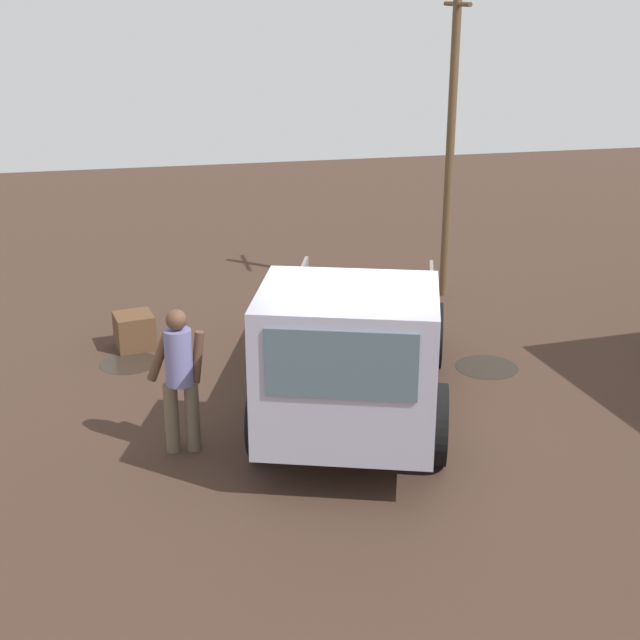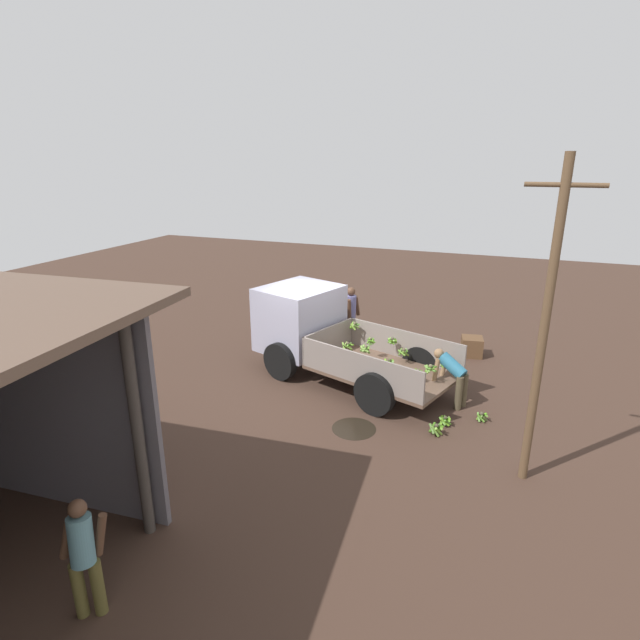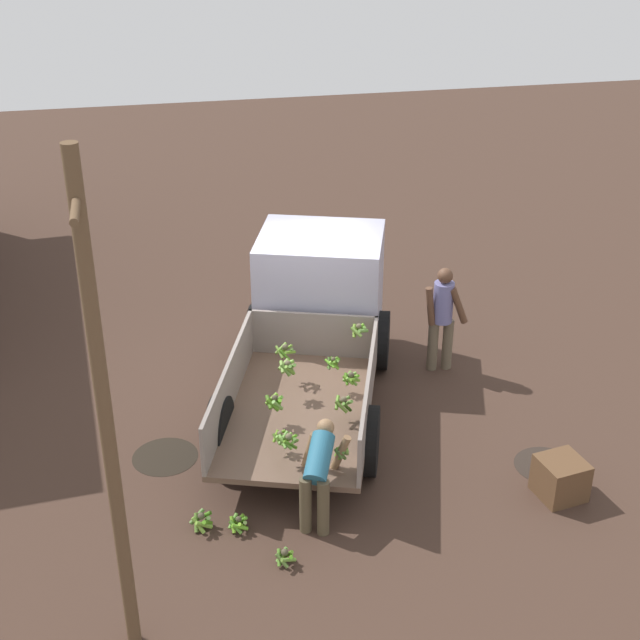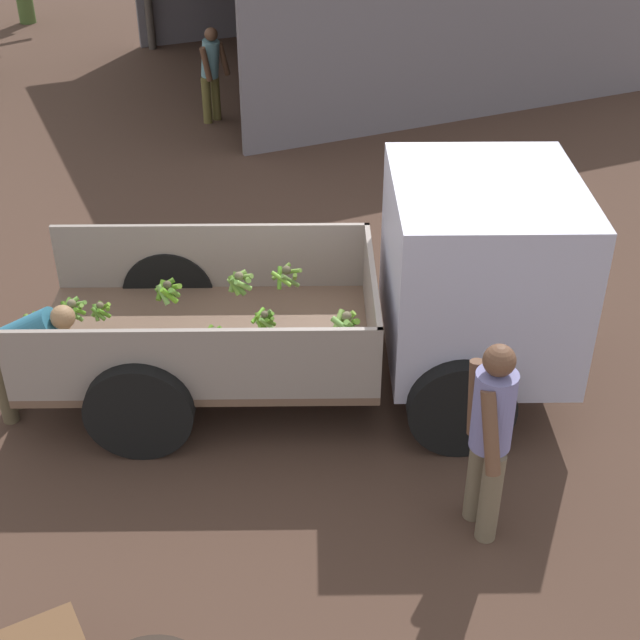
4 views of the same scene
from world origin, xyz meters
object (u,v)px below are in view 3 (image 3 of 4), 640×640
(person_worker_loading, at_px, (319,470))
(banana_bunch_on_ground_0, at_px, (285,556))
(person_foreground_visitor, at_px, (442,314))
(banana_bunch_on_ground_1, at_px, (238,523))
(utility_pole, at_px, (106,419))
(cargo_truck, at_px, (317,307))
(banana_bunch_on_ground_2, at_px, (202,520))
(wooden_crate_0, at_px, (560,478))

(person_worker_loading, xyz_separation_m, banana_bunch_on_ground_0, (-0.70, 0.54, -0.61))
(person_foreground_visitor, distance_m, person_worker_loading, 4.08)
(person_worker_loading, bearing_deg, banana_bunch_on_ground_1, 115.55)
(utility_pole, distance_m, person_worker_loading, 3.36)
(utility_pole, bearing_deg, banana_bunch_on_ground_1, -40.86)
(banana_bunch_on_ground_0, bearing_deg, person_foreground_visitor, -39.27)
(cargo_truck, bearing_deg, utility_pole, 167.99)
(utility_pole, bearing_deg, person_worker_loading, -56.65)
(banana_bunch_on_ground_1, bearing_deg, banana_bunch_on_ground_2, 74.63)
(utility_pole, distance_m, wooden_crate_0, 6.00)
(banana_bunch_on_ground_2, bearing_deg, wooden_crate_0, -93.52)
(utility_pole, distance_m, banana_bunch_on_ground_1, 3.25)
(banana_bunch_on_ground_2, bearing_deg, cargo_truck, -31.85)
(banana_bunch_on_ground_0, xyz_separation_m, banana_bunch_on_ground_1, (0.68, 0.45, -0.00))
(cargo_truck, xyz_separation_m, utility_pole, (-4.98, 2.95, 1.62))
(banana_bunch_on_ground_1, bearing_deg, person_worker_loading, -88.81)
(cargo_truck, height_order, wooden_crate_0, cargo_truck)
(person_foreground_visitor, xyz_separation_m, wooden_crate_0, (-3.32, -0.47, -0.70))
(cargo_truck, bearing_deg, banana_bunch_on_ground_2, 166.80)
(person_worker_loading, distance_m, banana_bunch_on_ground_0, 1.07)
(person_worker_loading, relative_size, banana_bunch_on_ground_0, 4.72)
(person_worker_loading, height_order, banana_bunch_on_ground_1, person_worker_loading)
(banana_bunch_on_ground_0, xyz_separation_m, banana_bunch_on_ground_2, (0.79, 0.87, 0.02))
(banana_bunch_on_ground_1, bearing_deg, banana_bunch_on_ground_0, -146.63)
(utility_pole, relative_size, person_worker_loading, 4.41)
(person_worker_loading, bearing_deg, banana_bunch_on_ground_2, 110.45)
(person_foreground_visitor, xyz_separation_m, banana_bunch_on_ground_1, (-3.16, 3.58, -0.85))
(wooden_crate_0, bearing_deg, banana_bunch_on_ground_0, 98.20)
(cargo_truck, height_order, person_worker_loading, cargo_truck)
(banana_bunch_on_ground_0, distance_m, banana_bunch_on_ground_1, 0.81)
(person_foreground_visitor, height_order, banana_bunch_on_ground_1, person_foreground_visitor)
(person_worker_loading, bearing_deg, utility_pole, 147.71)
(utility_pole, xyz_separation_m, banana_bunch_on_ground_0, (0.78, -1.71, -2.61))
(person_worker_loading, distance_m, wooden_crate_0, 3.10)
(person_worker_loading, relative_size, wooden_crate_0, 2.18)
(wooden_crate_0, bearing_deg, person_foreground_visitor, 8.01)
(banana_bunch_on_ground_0, bearing_deg, banana_bunch_on_ground_2, 47.65)
(person_foreground_visitor, relative_size, banana_bunch_on_ground_2, 5.78)
(utility_pole, xyz_separation_m, wooden_crate_0, (1.30, -5.31, -2.47))
(person_worker_loading, bearing_deg, cargo_truck, 12.99)
(banana_bunch_on_ground_0, bearing_deg, wooden_crate_0, -81.80)
(person_foreground_visitor, bearing_deg, banana_bunch_on_ground_1, -44.93)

